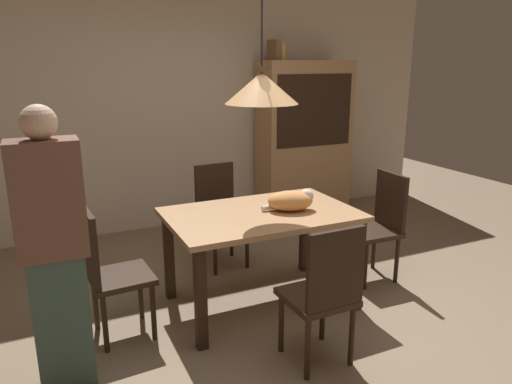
{
  "coord_description": "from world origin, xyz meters",
  "views": [
    {
      "loc": [
        -1.56,
        -2.59,
        1.84
      ],
      "look_at": [
        -0.03,
        0.68,
        0.85
      ],
      "focal_mm": 33.45,
      "sensor_mm": 36.0,
      "label": 1
    }
  ],
  "objects_px": {
    "book_yellow_short": "(279,52)",
    "pendant_lamp": "(262,88)",
    "hutch_bookcase": "(304,143)",
    "cat_sleeping": "(292,200)",
    "book_brown_thick": "(274,50)",
    "chair_far_back": "(219,210)",
    "dining_table": "(261,225)",
    "chair_near_front": "(324,290)",
    "chair_left_side": "(109,268)",
    "chair_right_side": "(380,222)",
    "person_standing": "(54,253)"
  },
  "relations": [
    {
      "from": "pendant_lamp",
      "to": "chair_left_side",
      "type": "bearing_deg",
      "value": -179.75
    },
    {
      "from": "chair_right_side",
      "to": "pendant_lamp",
      "type": "bearing_deg",
      "value": 179.84
    },
    {
      "from": "book_yellow_short",
      "to": "pendant_lamp",
      "type": "bearing_deg",
      "value": -120.95
    },
    {
      "from": "chair_left_side",
      "to": "book_brown_thick",
      "type": "bearing_deg",
      "value": 40.5
    },
    {
      "from": "chair_near_front",
      "to": "chair_far_back",
      "type": "xyz_separation_m",
      "value": [
        -0.01,
        1.76,
        0.0
      ]
    },
    {
      "from": "chair_far_back",
      "to": "chair_left_side",
      "type": "bearing_deg",
      "value": -141.81
    },
    {
      "from": "cat_sleeping",
      "to": "hutch_bookcase",
      "type": "xyz_separation_m",
      "value": [
        1.23,
        1.9,
        0.06
      ]
    },
    {
      "from": "dining_table",
      "to": "chair_right_side",
      "type": "distance_m",
      "value": 1.14
    },
    {
      "from": "pendant_lamp",
      "to": "book_yellow_short",
      "type": "relative_size",
      "value": 6.5
    },
    {
      "from": "book_yellow_short",
      "to": "person_standing",
      "type": "distance_m",
      "value": 3.57
    },
    {
      "from": "cat_sleeping",
      "to": "hutch_bookcase",
      "type": "distance_m",
      "value": 2.26
    },
    {
      "from": "pendant_lamp",
      "to": "hutch_bookcase",
      "type": "xyz_separation_m",
      "value": [
        1.45,
        1.84,
        -0.77
      ]
    },
    {
      "from": "hutch_bookcase",
      "to": "book_yellow_short",
      "type": "distance_m",
      "value": 1.11
    },
    {
      "from": "hutch_bookcase",
      "to": "book_brown_thick",
      "type": "height_order",
      "value": "book_brown_thick"
    },
    {
      "from": "hutch_bookcase",
      "to": "book_brown_thick",
      "type": "relative_size",
      "value": 7.71
    },
    {
      "from": "dining_table",
      "to": "person_standing",
      "type": "height_order",
      "value": "person_standing"
    },
    {
      "from": "chair_right_side",
      "to": "hutch_bookcase",
      "type": "xyz_separation_m",
      "value": [
        0.33,
        1.84,
        0.38
      ]
    },
    {
      "from": "dining_table",
      "to": "cat_sleeping",
      "type": "xyz_separation_m",
      "value": [
        0.23,
        -0.05,
        0.18
      ]
    },
    {
      "from": "chair_far_back",
      "to": "book_yellow_short",
      "type": "relative_size",
      "value": 4.65
    },
    {
      "from": "chair_near_front",
      "to": "pendant_lamp",
      "type": "bearing_deg",
      "value": 90.1
    },
    {
      "from": "book_yellow_short",
      "to": "dining_table",
      "type": "bearing_deg",
      "value": -120.95
    },
    {
      "from": "chair_near_front",
      "to": "chair_left_side",
      "type": "distance_m",
      "value": 1.43
    },
    {
      "from": "chair_far_back",
      "to": "book_brown_thick",
      "type": "relative_size",
      "value": 3.88
    },
    {
      "from": "chair_far_back",
      "to": "person_standing",
      "type": "bearing_deg",
      "value": -138.66
    },
    {
      "from": "pendant_lamp",
      "to": "person_standing",
      "type": "relative_size",
      "value": 0.8
    },
    {
      "from": "chair_left_side",
      "to": "cat_sleeping",
      "type": "distance_m",
      "value": 1.39
    },
    {
      "from": "chair_near_front",
      "to": "chair_left_side",
      "type": "bearing_deg",
      "value": 142.29
    },
    {
      "from": "hutch_bookcase",
      "to": "pendant_lamp",
      "type": "bearing_deg",
      "value": -128.29
    },
    {
      "from": "chair_left_side",
      "to": "book_yellow_short",
      "type": "bearing_deg",
      "value": 39.61
    },
    {
      "from": "chair_left_side",
      "to": "book_yellow_short",
      "type": "height_order",
      "value": "book_yellow_short"
    },
    {
      "from": "book_brown_thick",
      "to": "person_standing",
      "type": "bearing_deg",
      "value": -138.04
    },
    {
      "from": "dining_table",
      "to": "chair_far_back",
      "type": "relative_size",
      "value": 1.51
    },
    {
      "from": "chair_right_side",
      "to": "chair_far_back",
      "type": "relative_size",
      "value": 1.0
    },
    {
      "from": "book_brown_thick",
      "to": "cat_sleeping",
      "type": "bearing_deg",
      "value": -113.06
    },
    {
      "from": "chair_far_back",
      "to": "pendant_lamp",
      "type": "height_order",
      "value": "pendant_lamp"
    },
    {
      "from": "chair_far_back",
      "to": "pendant_lamp",
      "type": "bearing_deg",
      "value": -89.62
    },
    {
      "from": "chair_left_side",
      "to": "cat_sleeping",
      "type": "relative_size",
      "value": 2.29
    },
    {
      "from": "cat_sleeping",
      "to": "chair_far_back",
      "type": "bearing_deg",
      "value": 104.11
    },
    {
      "from": "chair_near_front",
      "to": "chair_right_side",
      "type": "bearing_deg",
      "value": 37.84
    },
    {
      "from": "cat_sleeping",
      "to": "book_brown_thick",
      "type": "height_order",
      "value": "book_brown_thick"
    },
    {
      "from": "chair_far_back",
      "to": "book_brown_thick",
      "type": "height_order",
      "value": "book_brown_thick"
    },
    {
      "from": "chair_left_side",
      "to": "pendant_lamp",
      "type": "bearing_deg",
      "value": 0.25
    },
    {
      "from": "pendant_lamp",
      "to": "book_yellow_short",
      "type": "distance_m",
      "value": 2.17
    },
    {
      "from": "chair_far_back",
      "to": "cat_sleeping",
      "type": "distance_m",
      "value": 1.01
    },
    {
      "from": "person_standing",
      "to": "chair_right_side",
      "type": "bearing_deg",
      "value": 8.57
    },
    {
      "from": "dining_table",
      "to": "chair_near_front",
      "type": "distance_m",
      "value": 0.89
    },
    {
      "from": "chair_near_front",
      "to": "cat_sleeping",
      "type": "bearing_deg",
      "value": 74.61
    },
    {
      "from": "pendant_lamp",
      "to": "person_standing",
      "type": "xyz_separation_m",
      "value": [
        -1.45,
        -0.39,
        -0.84
      ]
    },
    {
      "from": "dining_table",
      "to": "book_brown_thick",
      "type": "xyz_separation_m",
      "value": [
        1.04,
        1.84,
        1.31
      ]
    },
    {
      "from": "chair_near_front",
      "to": "person_standing",
      "type": "bearing_deg",
      "value": 161.44
    }
  ]
}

